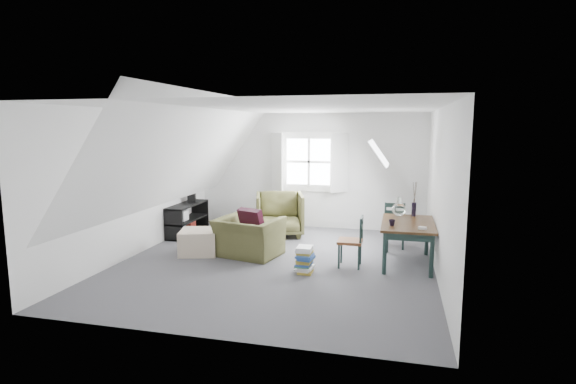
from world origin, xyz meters
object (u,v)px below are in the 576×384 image
(dining_table, at_px, (408,228))
(dining_chair_near, at_px, (352,241))
(armchair_near, at_px, (249,256))
(ottoman, at_px, (199,242))
(magazine_stack, at_px, (305,260))
(dining_chair_far, at_px, (394,224))
(media_shelf, at_px, (186,221))
(armchair_far, at_px, (280,235))

(dining_table, distance_m, dining_chair_near, 0.94)
(armchair_near, xyz_separation_m, ottoman, (-0.90, -0.06, 0.21))
(armchair_near, bearing_deg, magazine_stack, 162.61)
(dining_table, bearing_deg, dining_chair_far, 103.19)
(ottoman, xyz_separation_m, dining_table, (3.54, 0.25, 0.39))
(media_shelf, bearing_deg, magazine_stack, -34.17)
(dining_table, distance_m, media_shelf, 4.51)
(ottoman, distance_m, dining_chair_far, 3.54)
(dining_chair_far, relative_size, magazine_stack, 2.14)
(dining_chair_far, xyz_separation_m, dining_chair_near, (-0.64, -1.32, -0.02))
(armchair_near, distance_m, armchair_far, 1.57)
(dining_chair_near, bearing_deg, magazine_stack, -61.98)
(armchair_near, xyz_separation_m, dining_table, (2.63, 0.19, 0.60))
(armchair_far, distance_m, ottoman, 1.94)
(ottoman, bearing_deg, armchair_near, 4.03)
(armchair_near, height_order, dining_chair_near, dining_chair_near)
(dining_chair_near, relative_size, magazine_stack, 2.03)
(dining_table, xyz_separation_m, media_shelf, (-4.40, 0.97, -0.31))
(media_shelf, bearing_deg, ottoman, -57.05)
(media_shelf, height_order, magazine_stack, media_shelf)
(ottoman, xyz_separation_m, dining_chair_near, (2.68, -0.10, 0.21))
(armchair_far, xyz_separation_m, magazine_stack, (0.99, -2.21, 0.20))
(dining_chair_far, bearing_deg, dining_table, 94.46)
(dining_chair_far, height_order, dining_chair_near, dining_chair_far)
(dining_chair_far, distance_m, dining_chair_near, 1.47)
(dining_chair_far, bearing_deg, media_shelf, -8.23)
(media_shelf, bearing_deg, dining_chair_near, -22.62)
(dining_table, relative_size, magazine_stack, 3.42)
(magazine_stack, bearing_deg, dining_table, 28.56)
(dining_table, height_order, magazine_stack, dining_table)
(magazine_stack, bearing_deg, armchair_near, 150.11)
(armchair_near, bearing_deg, dining_table, -163.41)
(armchair_near, xyz_separation_m, magazine_stack, (1.11, -0.64, 0.20))
(armchair_near, bearing_deg, ottoman, 16.53)
(dining_table, bearing_deg, dining_chair_near, -157.08)
(armchair_far, xyz_separation_m, media_shelf, (-1.89, -0.41, 0.29))
(armchair_near, xyz_separation_m, dining_chair_near, (1.78, -0.16, 0.42))
(dining_chair_near, xyz_separation_m, magazine_stack, (-0.67, -0.48, -0.22))
(armchair_near, height_order, dining_table, dining_table)
(dining_table, xyz_separation_m, dining_chair_far, (-0.22, 0.97, -0.15))
(ottoman, relative_size, media_shelf, 0.51)
(dining_table, height_order, dining_chair_near, dining_chair_near)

